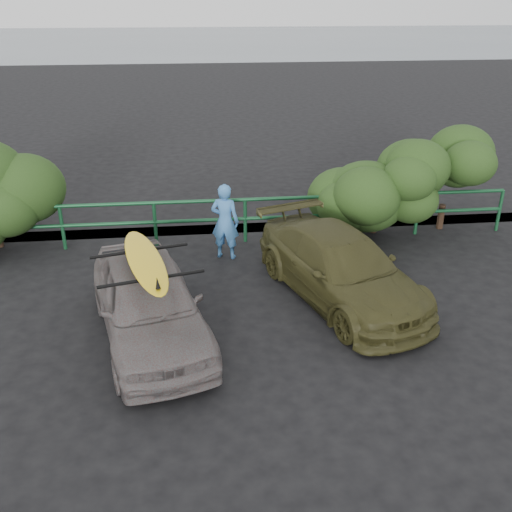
{
  "coord_description": "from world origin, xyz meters",
  "views": [
    {
      "loc": [
        -0.04,
        -6.88,
        5.21
      ],
      "look_at": [
        0.93,
        2.08,
        0.99
      ],
      "focal_mm": 40.0,
      "sensor_mm": 36.0,
      "label": 1
    }
  ],
  "objects_px": {
    "guardrail": "(201,222)",
    "surfboard": "(145,260)",
    "man": "(225,221)",
    "sedan": "(149,302)",
    "olive_vehicle": "(341,268)"
  },
  "relations": [
    {
      "from": "sedan",
      "to": "olive_vehicle",
      "type": "height_order",
      "value": "sedan"
    },
    {
      "from": "guardrail",
      "to": "man",
      "type": "xyz_separation_m",
      "value": [
        0.51,
        -0.8,
        0.3
      ]
    },
    {
      "from": "guardrail",
      "to": "surfboard",
      "type": "bearing_deg",
      "value": -103.29
    },
    {
      "from": "guardrail",
      "to": "sedan",
      "type": "height_order",
      "value": "sedan"
    },
    {
      "from": "sedan",
      "to": "surfboard",
      "type": "relative_size",
      "value": 1.55
    },
    {
      "from": "sedan",
      "to": "surfboard",
      "type": "xyz_separation_m",
      "value": [
        0.0,
        0.0,
        0.75
      ]
    },
    {
      "from": "olive_vehicle",
      "to": "sedan",
      "type": "bearing_deg",
      "value": 177.3
    },
    {
      "from": "guardrail",
      "to": "sedan",
      "type": "bearing_deg",
      "value": -103.29
    },
    {
      "from": "olive_vehicle",
      "to": "surfboard",
      "type": "bearing_deg",
      "value": 177.3
    },
    {
      "from": "man",
      "to": "guardrail",
      "type": "bearing_deg",
      "value": -38.47
    },
    {
      "from": "guardrail",
      "to": "surfboard",
      "type": "height_order",
      "value": "surfboard"
    },
    {
      "from": "man",
      "to": "olive_vehicle",
      "type": "bearing_deg",
      "value": 154.15
    },
    {
      "from": "man",
      "to": "sedan",
      "type": "bearing_deg",
      "value": 83.9
    },
    {
      "from": "sedan",
      "to": "surfboard",
      "type": "height_order",
      "value": "surfboard"
    },
    {
      "from": "olive_vehicle",
      "to": "surfboard",
      "type": "height_order",
      "value": "surfboard"
    }
  ]
}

